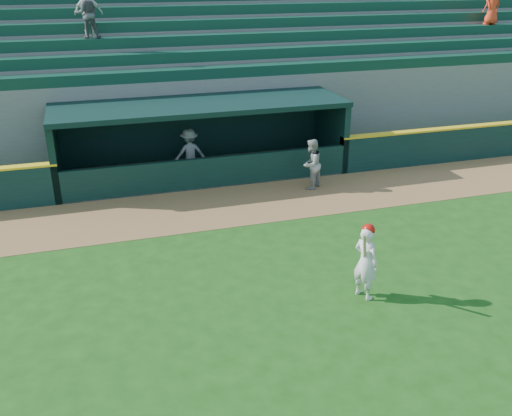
# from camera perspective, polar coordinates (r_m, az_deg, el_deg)

# --- Properties ---
(ground) EXTENTS (120.00, 120.00, 0.00)m
(ground) POSITION_cam_1_polar(r_m,az_deg,el_deg) (12.53, 2.16, -8.25)
(ground) COLOR #194511
(ground) RESTS_ON ground
(warning_track) EXTENTS (40.00, 3.00, 0.01)m
(warning_track) POSITION_cam_1_polar(r_m,az_deg,el_deg) (16.72, -3.31, 0.19)
(warning_track) COLOR brown
(warning_track) RESTS_ON ground
(dugout_player_front) EXTENTS (0.98, 0.96, 1.60)m
(dugout_player_front) POSITION_cam_1_polar(r_m,az_deg,el_deg) (17.86, 5.54, 4.38)
(dugout_player_front) COLOR #9B9B96
(dugout_player_front) RESTS_ON ground
(dugout_player_inside) EXTENTS (1.08, 0.68, 1.60)m
(dugout_player_inside) POSITION_cam_1_polar(r_m,az_deg,el_deg) (19.00, -6.65, 5.50)
(dugout_player_inside) COLOR #9B9B96
(dugout_player_inside) RESTS_ON ground
(dugout) EXTENTS (9.40, 2.80, 2.46)m
(dugout) POSITION_cam_1_polar(r_m,az_deg,el_deg) (19.14, -5.66, 7.42)
(dugout) COLOR slate
(dugout) RESTS_ON ground
(stands) EXTENTS (34.50, 6.25, 7.58)m
(stands) POSITION_cam_1_polar(r_m,az_deg,el_deg) (23.29, -8.15, 12.76)
(stands) COLOR slate
(stands) RESTS_ON ground
(batter_at_plate) EXTENTS (0.64, 0.79, 1.72)m
(batter_at_plate) POSITION_cam_1_polar(r_m,az_deg,el_deg) (12.11, 10.93, -5.21)
(batter_at_plate) COLOR silver
(batter_at_plate) RESTS_ON ground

